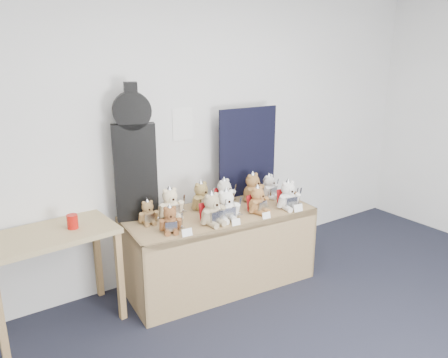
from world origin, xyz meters
TOP-DOWN VIEW (x-y plane):
  - room_shell at (-0.02, 2.49)m, footprint 6.00×6.00m
  - display_table at (0.08, 1.97)m, footprint 1.75×0.85m
  - side_table at (-1.34, 2.21)m, footprint 0.99×0.60m
  - guitar_case at (-0.58, 2.32)m, footprint 0.37×0.21m
  - navy_board at (0.61, 2.31)m, footprint 0.66×0.05m
  - red_cup at (-1.17, 2.19)m, footprint 0.08×0.08m
  - teddy_front_far_left at (-0.48, 1.91)m, footprint 0.20×0.19m
  - teddy_front_left at (-0.11, 1.85)m, footprint 0.26×0.22m
  - teddy_front_centre at (0.04, 1.86)m, footprint 0.25×0.23m
  - teddy_front_right at (0.37, 1.85)m, footprint 0.23×0.21m
  - teddy_front_far_right at (0.67, 1.77)m, footprint 0.25×0.22m
  - teddy_front_end at (0.76, 1.87)m, footprint 0.19×0.16m
  - teddy_back_left at (-0.33, 2.18)m, footprint 0.25×0.21m
  - teddy_back_centre_left at (-0.00, 2.20)m, footprint 0.25×0.20m
  - teddy_back_centre_right at (0.22, 2.15)m, footprint 0.25×0.23m
  - teddy_back_right at (0.53, 2.12)m, footprint 0.26×0.23m
  - teddy_back_end at (0.73, 2.11)m, footprint 0.22×0.20m
  - teddy_back_far_left at (-0.55, 2.17)m, footprint 0.19×0.16m
  - entry_card_a at (-0.42, 1.75)m, footprint 0.09×0.03m
  - entry_card_b at (0.03, 1.71)m, footprint 0.08×0.02m
  - entry_card_c at (0.34, 1.68)m, footprint 0.08×0.02m
  - entry_card_d at (0.68, 1.65)m, footprint 0.09×0.03m

SIDE VIEW (x-z plane):
  - display_table at x=0.08m, z-range 0.20..0.91m
  - side_table at x=-1.34m, z-range 0.27..1.07m
  - entry_card_b at x=0.03m, z-range 0.71..0.77m
  - entry_card_c at x=0.34m, z-range 0.71..0.77m
  - entry_card_a at x=-0.42m, z-range 0.71..0.77m
  - entry_card_d at x=0.68m, z-range 0.71..0.78m
  - teddy_front_end at x=0.76m, z-range 0.68..0.91m
  - teddy_back_far_left at x=-0.55m, z-range 0.68..0.92m
  - teddy_front_far_left at x=-0.48m, z-range 0.68..0.93m
  - teddy_back_end at x=0.73m, z-range 0.68..0.95m
  - teddy_front_right at x=0.37m, z-range 0.68..0.96m
  - teddy_back_centre_left at x=0.00m, z-range 0.68..0.97m
  - teddy_back_centre_right at x=0.22m, z-range 0.68..0.98m
  - teddy_front_far_right at x=0.67m, z-range 0.68..0.98m
  - teddy_front_centre at x=0.04m, z-range 0.68..0.99m
  - teddy_back_left at x=-0.33m, z-range 0.68..0.99m
  - teddy_front_left at x=-0.11m, z-range 0.68..0.99m
  - teddy_back_right at x=0.53m, z-range 0.68..0.99m
  - red_cup at x=-1.17m, z-range 0.80..0.91m
  - navy_board at x=0.61m, z-range 0.71..1.58m
  - guitar_case at x=-0.58m, z-range 0.69..1.86m
  - room_shell at x=-0.02m, z-range -1.54..4.46m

